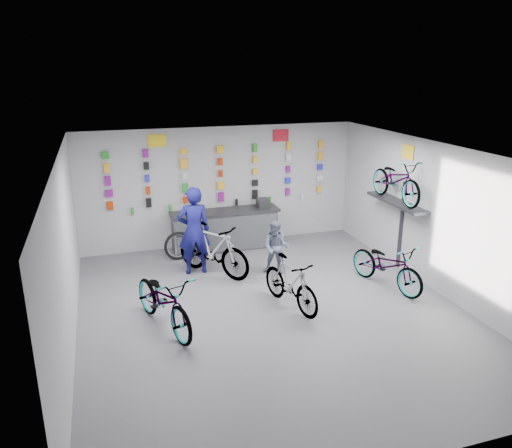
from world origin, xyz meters
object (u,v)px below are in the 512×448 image
object	(u,v)px
counter	(225,230)
bike_left	(164,300)
bike_right	(387,265)
customer	(276,247)
bike_service	(213,249)
bike_center	(291,283)
clerk	(194,231)

from	to	relation	value
counter	bike_left	world-z (taller)	bike_left
counter	bike_left	distance (m)	4.06
bike_right	customer	bearing A→B (deg)	128.62
bike_left	customer	size ratio (longest dim) A/B	1.66
bike_right	bike_service	world-z (taller)	bike_service
bike_center	clerk	size ratio (longest dim) A/B	0.85
customer	bike_center	bearing A→B (deg)	-72.57
bike_left	bike_center	distance (m)	2.39
counter	bike_center	distance (m)	3.49
customer	bike_left	bearing A→B (deg)	-120.15
bike_center	customer	distance (m)	1.65
bike_center	bike_service	bearing A→B (deg)	102.84
bike_right	customer	size ratio (longest dim) A/B	1.54
bike_center	clerk	distance (m)	2.66
bike_left	bike_right	bearing A→B (deg)	-14.37
counter	bike_service	world-z (taller)	bike_service
counter	bike_right	size ratio (longest dim) A/B	1.44
bike_right	bike_center	bearing A→B (deg)	170.19
bike_service	customer	xyz separation A→B (m)	(1.34, -0.35, 0.02)
bike_left	customer	world-z (taller)	customer
clerk	bike_right	bearing A→B (deg)	153.82
customer	bike_right	bearing A→B (deg)	-7.43
bike_left	bike_right	xyz separation A→B (m)	(4.63, 0.32, -0.04)
bike_left	clerk	size ratio (longest dim) A/B	1.03
bike_left	bike_service	world-z (taller)	bike_service
clerk	bike_service	bearing A→B (deg)	149.44
bike_left	bike_service	bearing A→B (deg)	38.30
counter	bike_service	xyz separation A→B (m)	(-0.66, -1.49, 0.10)
bike_right	customer	xyz separation A→B (m)	(-1.95, 1.37, 0.12)
counter	bike_left	bearing A→B (deg)	-119.51
clerk	customer	world-z (taller)	clerk
bike_left	bike_center	xyz separation A→B (m)	(2.39, 0.07, -0.03)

